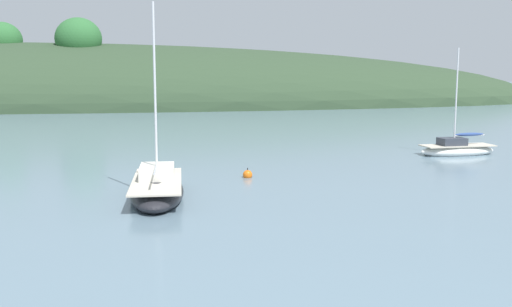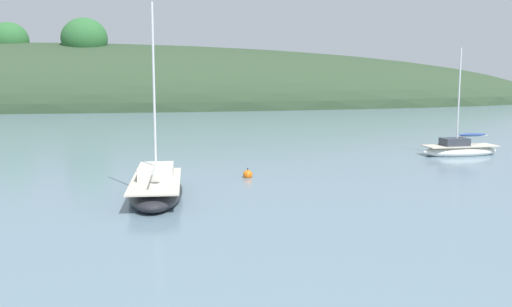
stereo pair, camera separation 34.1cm
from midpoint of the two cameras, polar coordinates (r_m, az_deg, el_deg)
far_shoreline_hill at (r=87.91m, az=-21.76°, el=4.41°), size 150.00×36.00×19.71m
sailboat_teal_outer at (r=23.22m, az=-9.86°, el=-3.37°), size 2.03×5.94×7.63m
sailboat_red_portside at (r=36.24m, az=18.41°, el=0.39°), size 4.71×2.00×6.26m
mooring_buoy_channel at (r=27.25m, az=-1.17°, el=-2.05°), size 0.44×0.44×0.54m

